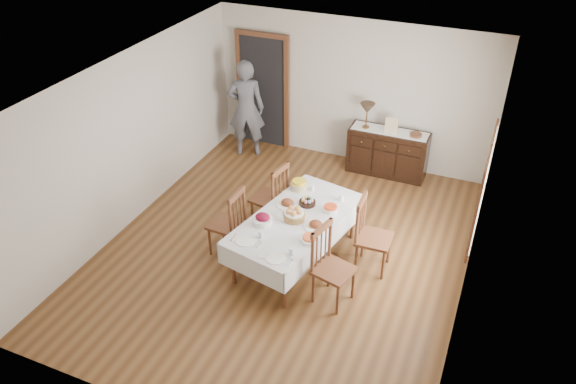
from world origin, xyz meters
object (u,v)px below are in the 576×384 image
at_px(dining_table, 296,223).
at_px(chair_left_near, 229,221).
at_px(table_lamp, 367,109).
at_px(chair_left_far, 272,196).
at_px(chair_right_far, 370,234).
at_px(person, 246,105).
at_px(sideboard, 387,152).
at_px(chair_right_near, 330,265).

height_order(dining_table, chair_left_near, chair_left_near).
xyz_separation_m(dining_table, chair_left_near, (-0.93, -0.21, -0.09)).
bearing_deg(chair_left_near, table_lamp, 163.12).
relative_size(chair_left_far, chair_right_far, 0.99).
xyz_separation_m(chair_left_far, person, (-1.40, 1.98, 0.41)).
relative_size(sideboard, person, 0.71).
xyz_separation_m(chair_left_near, person, (-1.09, 2.77, 0.43)).
distance_m(person, table_lamp, 2.20).
bearing_deg(person, chair_left_near, 89.68).
relative_size(chair_right_far, sideboard, 0.81).
height_order(chair_left_far, chair_right_near, chair_left_far).
height_order(dining_table, person, person).
bearing_deg(table_lamp, chair_left_far, -109.28).
bearing_deg(dining_table, chair_left_far, 148.84).
height_order(chair_left_near, chair_right_near, chair_right_near).
xyz_separation_m(chair_left_far, sideboard, (1.20, 2.26, -0.15)).
relative_size(chair_right_near, chair_right_far, 0.99).
height_order(chair_left_near, sideboard, chair_left_near).
bearing_deg(person, chair_left_far, 103.38).
bearing_deg(table_lamp, sideboard, 4.37).
height_order(dining_table, table_lamp, table_lamp).
distance_m(chair_left_far, chair_right_near, 1.75).
height_order(chair_right_near, table_lamp, table_lamp).
bearing_deg(sideboard, chair_right_far, -81.00).
xyz_separation_m(chair_right_near, person, (-2.72, 3.12, 0.42)).
bearing_deg(chair_right_far, chair_left_near, 101.28).
xyz_separation_m(sideboard, person, (-2.60, -0.29, 0.56)).
relative_size(chair_right_far, person, 0.57).
bearing_deg(table_lamp, dining_table, -93.19).
bearing_deg(chair_right_far, table_lamp, 15.82).
xyz_separation_m(dining_table, chair_right_near, (0.70, -0.57, -0.07)).
height_order(dining_table, sideboard, sideboard).
bearing_deg(chair_left_far, table_lamp, 170.93).
bearing_deg(table_lamp, chair_right_far, -72.11).
height_order(chair_left_near, person, person).
height_order(chair_right_far, person, person).
bearing_deg(person, table_lamp, 164.78).
height_order(dining_table, chair_left_far, chair_left_far).
relative_size(chair_left_far, sideboard, 0.81).
bearing_deg(chair_left_far, sideboard, 162.32).
bearing_deg(chair_left_far, dining_table, 57.30).
bearing_deg(sideboard, chair_right_near, -87.95).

